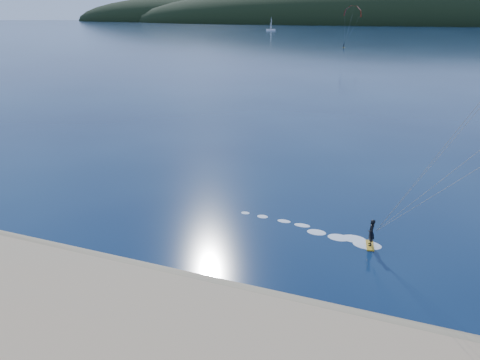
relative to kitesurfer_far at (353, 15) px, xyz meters
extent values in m
plane|color=#071735|center=(19.36, -202.13, -14.20)|extent=(1800.00, 1800.00, 0.00)
cube|color=olive|center=(19.36, -197.63, -14.15)|extent=(220.00, 2.50, 0.10)
ellipsoid|color=black|center=(-30.64, 517.87, -14.20)|extent=(840.00, 280.00, 110.00)
ellipsoid|color=black|center=(-360.64, 577.87, -14.20)|extent=(520.00, 220.00, 90.00)
cube|color=gold|center=(32.60, -188.51, -14.14)|extent=(0.78, 1.62, 0.09)
imported|color=black|center=(32.60, -188.51, -13.15)|extent=(0.58, 0.77, 1.91)
cylinder|color=gray|center=(37.70, -191.93, -6.07)|extent=(0.02, 0.02, 17.63)
cube|color=gold|center=(-3.95, 6.60, -14.14)|extent=(0.99, 1.55, 0.08)
imported|color=black|center=(-3.95, 6.60, -13.20)|extent=(0.97, 1.08, 1.82)
cylinder|color=gray|center=(-1.77, 3.06, -6.28)|extent=(0.02, 0.02, 15.14)
cube|color=white|center=(-103.06, 198.17, -13.69)|extent=(8.41, 5.56, 1.41)
cylinder|color=white|center=(-103.06, 198.17, -8.18)|extent=(0.20, 0.20, 11.04)
cube|color=white|center=(-103.01, 199.58, -8.18)|extent=(1.08, 2.42, 8.03)
cube|color=white|center=(-103.01, 196.57, -10.18)|extent=(0.84, 1.87, 5.02)
camera|label=1|loc=(35.03, -218.83, 1.16)|focal=34.91mm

